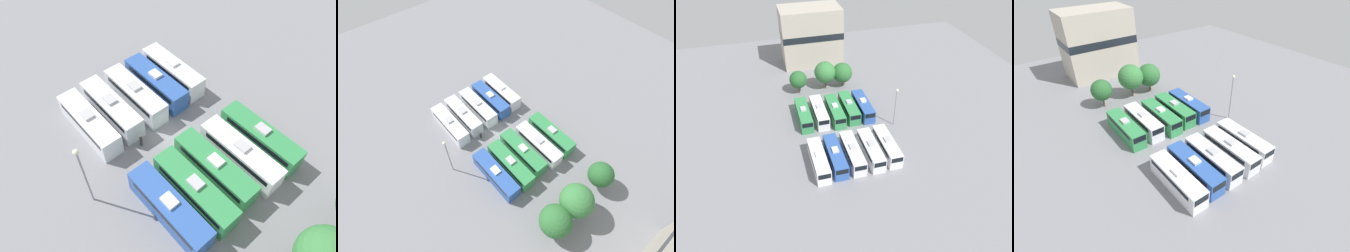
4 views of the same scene
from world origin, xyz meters
The scene contains 16 objects.
ground_plane centered at (0.00, 0.00, 0.00)m, with size 112.55×112.55×0.00m, color gray.
bus_0 centered at (-6.84, -7.64, 1.65)m, with size 2.63×10.34×3.36m.
bus_1 centered at (-3.57, -7.35, 1.65)m, with size 2.63×10.34×3.36m.
bus_2 centered at (-0.14, -7.33, 1.65)m, with size 2.63×10.34×3.36m.
bus_3 centered at (3.54, -7.41, 1.65)m, with size 2.63×10.34×3.36m.
bus_4 centered at (6.97, -7.12, 1.65)m, with size 2.63×10.34×3.36m.
bus_5 centered at (-7.00, 7.70, 1.65)m, with size 2.63×10.34×3.36m.
bus_6 centered at (-3.45, 7.75, 1.65)m, with size 2.63×10.34×3.36m.
bus_7 centered at (0.07, 7.20, 1.65)m, with size 2.63×10.34×3.36m.
bus_8 centered at (3.51, 7.70, 1.65)m, with size 2.63×10.34×3.36m.
bus_9 centered at (6.78, 7.50, 1.65)m, with size 2.63×10.34×3.36m.
worker_person centered at (3.51, -1.49, 0.82)m, with size 0.36×0.36×1.77m.
light_pole centered at (11.78, 0.87, 6.04)m, with size 0.60×0.60×9.10m.
tree_0 centered at (-6.12, 19.75, 3.82)m, with size 4.36×4.36×6.01m.
tree_1 centered at (0.84, 20.24, 4.63)m, with size 5.41×5.41×7.35m.
tree_2 centered at (5.34, 20.19, 3.91)m, with size 5.09×5.09×6.46m.
Camera 2 is at (18.92, 24.83, 43.84)m, focal length 28.00 mm.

